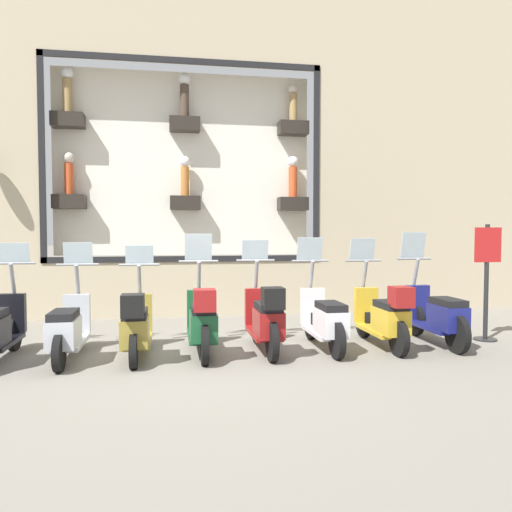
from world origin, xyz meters
TOP-DOWN VIEW (x-y plane):
  - ground_plane at (0.00, 0.00)m, footprint 120.00×120.00m
  - building_facade at (3.60, 0.00)m, footprint 1.18×36.00m
  - scooter_navy_0 at (0.18, -3.70)m, footprint 1.81×0.60m
  - scooter_yellow_1 at (0.11, -2.80)m, footprint 1.80×0.61m
  - scooter_white_2 at (0.17, -1.91)m, footprint 1.80×0.61m
  - scooter_red_3 at (0.11, -1.02)m, footprint 1.81×0.60m
  - scooter_green_4 at (0.12, -0.12)m, footprint 1.81×0.61m
  - scooter_olive_5 at (0.10, 0.77)m, footprint 1.79×0.60m
  - scooter_silver_6 at (0.17, 1.67)m, footprint 1.79×0.60m
  - shop_sign_post at (0.37, -4.64)m, footprint 0.36×0.45m

SIDE VIEW (x-z plane):
  - ground_plane at x=0.00m, z-range 0.00..0.00m
  - scooter_silver_6 at x=0.17m, z-range -0.37..1.21m
  - scooter_white_2 at x=0.17m, z-range -0.38..1.26m
  - scooter_navy_0 at x=0.18m, z-range -0.41..1.31m
  - scooter_olive_5 at x=0.10m, z-range -0.31..1.22m
  - scooter_yellow_1 at x=0.11m, z-range -0.34..1.29m
  - scooter_red_3 at x=0.11m, z-range -0.32..1.29m
  - scooter_green_4 at x=0.12m, z-range -0.36..1.33m
  - shop_sign_post at x=0.37m, z-range 0.08..1.93m
  - building_facade at x=3.60m, z-range 0.05..7.52m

